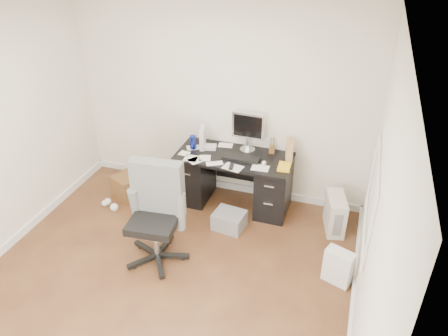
{
  "coord_description": "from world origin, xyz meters",
  "views": [
    {
      "loc": [
        1.71,
        -3.08,
        3.49
      ],
      "look_at": [
        0.31,
        1.2,
        0.82
      ],
      "focal_mm": 35.0,
      "sensor_mm": 36.0,
      "label": 1
    }
  ],
  "objects_px": {
    "desk": "(234,179)",
    "keyboard": "(241,158)",
    "lcd_monitor": "(248,132)",
    "office_chair": "(154,217)",
    "pc_tower": "(335,213)",
    "wicker_basket": "(128,187)"
  },
  "relations": [
    {
      "from": "lcd_monitor",
      "to": "wicker_basket",
      "type": "distance_m",
      "value": 1.86
    },
    {
      "from": "keyboard",
      "to": "wicker_basket",
      "type": "relative_size",
      "value": 1.42
    },
    {
      "from": "desk",
      "to": "pc_tower",
      "type": "bearing_deg",
      "value": -5.44
    },
    {
      "from": "pc_tower",
      "to": "office_chair",
      "type": "bearing_deg",
      "value": -161.38
    },
    {
      "from": "desk",
      "to": "keyboard",
      "type": "distance_m",
      "value": 0.38
    },
    {
      "from": "lcd_monitor",
      "to": "desk",
      "type": "bearing_deg",
      "value": -120.12
    },
    {
      "from": "office_chair",
      "to": "pc_tower",
      "type": "distance_m",
      "value": 2.26
    },
    {
      "from": "lcd_monitor",
      "to": "pc_tower",
      "type": "relative_size",
      "value": 1.15
    },
    {
      "from": "lcd_monitor",
      "to": "office_chair",
      "type": "xyz_separation_m",
      "value": [
        -0.64,
        -1.53,
        -0.42
      ]
    },
    {
      "from": "lcd_monitor",
      "to": "keyboard",
      "type": "relative_size",
      "value": 1.12
    },
    {
      "from": "lcd_monitor",
      "to": "keyboard",
      "type": "xyz_separation_m",
      "value": [
        -0.01,
        -0.25,
        -0.26
      ]
    },
    {
      "from": "keyboard",
      "to": "pc_tower",
      "type": "xyz_separation_m",
      "value": [
        1.26,
        -0.08,
        -0.53
      ]
    },
    {
      "from": "office_chair",
      "to": "wicker_basket",
      "type": "bearing_deg",
      "value": 126.96
    },
    {
      "from": "pc_tower",
      "to": "wicker_basket",
      "type": "relative_size",
      "value": 1.38
    },
    {
      "from": "lcd_monitor",
      "to": "pc_tower",
      "type": "distance_m",
      "value": 1.51
    },
    {
      "from": "desk",
      "to": "lcd_monitor",
      "type": "distance_m",
      "value": 0.66
    },
    {
      "from": "desk",
      "to": "office_chair",
      "type": "height_order",
      "value": "office_chair"
    },
    {
      "from": "pc_tower",
      "to": "wicker_basket",
      "type": "xyz_separation_m",
      "value": [
        -2.81,
        -0.18,
        -0.06
      ]
    },
    {
      "from": "wicker_basket",
      "to": "lcd_monitor",
      "type": "bearing_deg",
      "value": 17.96
    },
    {
      "from": "desk",
      "to": "lcd_monitor",
      "type": "bearing_deg",
      "value": 58.35
    },
    {
      "from": "keyboard",
      "to": "office_chair",
      "type": "height_order",
      "value": "office_chair"
    },
    {
      "from": "keyboard",
      "to": "pc_tower",
      "type": "distance_m",
      "value": 1.36
    }
  ]
}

